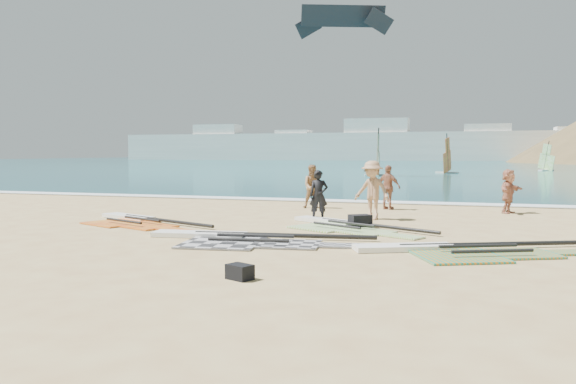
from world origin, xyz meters
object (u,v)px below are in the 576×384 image
(gear_bag_far, at_px, (240,272))
(beachgoer_left, at_px, (313,186))
(rig_red, at_px, (136,221))
(gear_bag_near, at_px, (360,221))
(person_wetsuit, at_px, (319,195))
(beachgoer_mid, at_px, (372,190))
(rig_grey, at_px, (238,239))
(rig_orange, at_px, (457,251))
(rig_green, at_px, (341,226))
(beachgoer_back, at_px, (388,187))
(beachgoer_right, at_px, (508,191))

(gear_bag_far, height_order, beachgoer_left, beachgoer_left)
(rig_red, height_order, gear_bag_near, gear_bag_near)
(person_wetsuit, bearing_deg, beachgoer_mid, 9.05)
(rig_grey, relative_size, rig_orange, 1.09)
(rig_red, bearing_deg, rig_green, 30.51)
(gear_bag_far, distance_m, beachgoer_back, 13.14)
(beachgoer_back, xyz_separation_m, beachgoer_right, (4.40, -0.05, -0.05))
(beachgoer_right, bearing_deg, rig_orange, -163.84)
(gear_bag_near, height_order, beachgoer_left, beachgoer_left)
(rig_red, relative_size, person_wetsuit, 3.04)
(rig_orange, xyz_separation_m, gear_bag_near, (-2.81, 3.52, 0.15))
(rig_red, distance_m, beachgoer_right, 13.33)
(rig_orange, xyz_separation_m, beachgoer_back, (-2.70, 9.20, 0.82))
(rig_orange, xyz_separation_m, beachgoer_right, (1.70, 9.15, 0.77))
(rig_grey, distance_m, gear_bag_far, 4.36)
(beachgoer_left, bearing_deg, beachgoer_back, -11.72)
(rig_red, bearing_deg, beachgoer_right, 52.28)
(rig_grey, distance_m, beachgoer_mid, 6.18)
(gear_bag_near, xyz_separation_m, beachgoer_right, (4.51, 5.63, 0.62))
(person_wetsuit, relative_size, beachgoer_back, 0.96)
(rig_red, xyz_separation_m, beachgoer_right, (11.58, 6.55, 0.77))
(gear_bag_near, bearing_deg, gear_bag_far, -96.37)
(rig_orange, bearing_deg, beachgoer_mid, 91.79)
(rig_grey, xyz_separation_m, rig_orange, (5.33, -0.13, -0.00))
(rig_green, height_order, beachgoer_mid, beachgoer_mid)
(rig_grey, height_order, gear_bag_near, gear_bag_near)
(gear_bag_near, height_order, beachgoer_right, beachgoer_right)
(rig_grey, height_order, gear_bag_far, gear_bag_far)
(gear_bag_near, xyz_separation_m, person_wetsuit, (-1.60, 1.31, 0.64))
(person_wetsuit, bearing_deg, gear_bag_far, -103.64)
(rig_orange, distance_m, rig_red, 10.22)
(rig_grey, relative_size, beachgoer_mid, 3.03)
(rig_red, bearing_deg, rig_orange, 8.03)
(rig_red, relative_size, beachgoer_left, 2.89)
(rig_green, bearing_deg, rig_orange, -17.24)
(person_wetsuit, height_order, beachgoer_right, person_wetsuit)
(person_wetsuit, bearing_deg, beachgoer_right, 16.52)
(rig_grey, xyz_separation_m, rig_green, (1.95, 3.36, -0.00))
(person_wetsuit, bearing_deg, rig_green, -71.21)
(gear_bag_near, bearing_deg, rig_red, -172.62)
(beachgoer_back, bearing_deg, rig_green, 104.32)
(rig_red, xyz_separation_m, beachgoer_back, (7.18, 6.60, 0.82))
(gear_bag_near, relative_size, beachgoer_right, 0.37)
(beachgoer_left, xyz_separation_m, beachgoer_back, (2.96, 0.36, -0.01))
(rig_green, bearing_deg, beachgoer_back, 111.86)
(rig_orange, bearing_deg, rig_grey, 154.25)
(rig_red, relative_size, gear_bag_far, 11.41)
(gear_bag_far, bearing_deg, rig_grey, 112.93)
(rig_orange, bearing_deg, gear_bag_near, 104.20)
(gear_bag_near, distance_m, beachgoer_right, 7.24)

